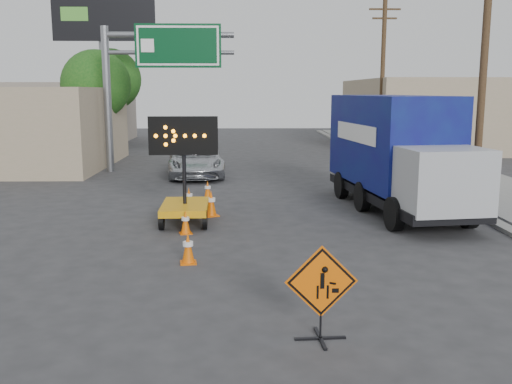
{
  "coord_description": "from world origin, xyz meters",
  "views": [
    {
      "loc": [
        -0.16,
        -9.42,
        3.84
      ],
      "look_at": [
        0.13,
        2.33,
        1.75
      ],
      "focal_mm": 40.0,
      "sensor_mm": 36.0,
      "label": 1
    }
  ],
  "objects_px": {
    "pickup_truck": "(196,160)",
    "box_truck": "(397,159)",
    "arrow_board": "(185,200)",
    "construction_sign": "(321,290)"
  },
  "relations": [
    {
      "from": "construction_sign",
      "to": "box_truck",
      "type": "bearing_deg",
      "value": 65.01
    },
    {
      "from": "pickup_truck",
      "to": "box_truck",
      "type": "bearing_deg",
      "value": -53.18
    },
    {
      "from": "box_truck",
      "to": "construction_sign",
      "type": "bearing_deg",
      "value": -118.32
    },
    {
      "from": "arrow_board",
      "to": "pickup_truck",
      "type": "height_order",
      "value": "arrow_board"
    },
    {
      "from": "arrow_board",
      "to": "box_truck",
      "type": "distance_m",
      "value": 6.96
    },
    {
      "from": "construction_sign",
      "to": "arrow_board",
      "type": "xyz_separation_m",
      "value": [
        -2.89,
        8.01,
        -0.11
      ]
    },
    {
      "from": "construction_sign",
      "to": "pickup_truck",
      "type": "relative_size",
      "value": 0.29
    },
    {
      "from": "construction_sign",
      "to": "box_truck",
      "type": "height_order",
      "value": "box_truck"
    },
    {
      "from": "box_truck",
      "to": "arrow_board",
      "type": "bearing_deg",
      "value": -172.65
    },
    {
      "from": "arrow_board",
      "to": "box_truck",
      "type": "xyz_separation_m",
      "value": [
        6.67,
        1.71,
        0.98
      ]
    }
  ]
}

